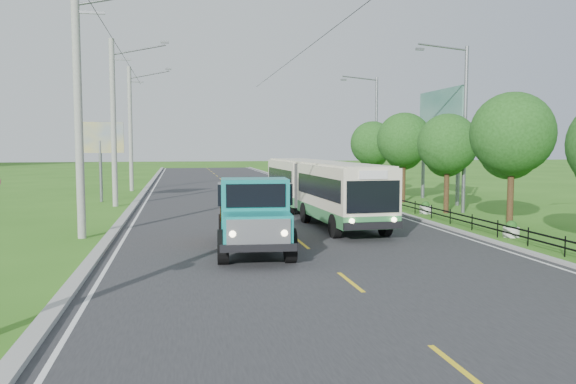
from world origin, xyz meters
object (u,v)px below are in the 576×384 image
object	(u,v)px
bus	(319,185)
dump_truck	(253,209)
pole_mid	(114,122)
planter_mid	(425,208)
tree_back	(373,146)
streetlight_mid	(462,123)
planter_near	(511,230)
pole_near	(79,109)
tree_fourth	(447,147)
billboard_left	(100,143)
planter_far	(375,195)
billboard_right	(440,120)
pole_far	(131,128)
tree_fifth	(404,143)
streetlight_far	(374,130)
tree_third	(512,138)

from	to	relation	value
bus	dump_truck	bearing A→B (deg)	-120.71
pole_mid	bus	world-z (taller)	pole_mid
planter_mid	bus	xyz separation A→B (m)	(-6.19, -0.97, 1.40)
tree_back	streetlight_mid	size ratio (longest dim) A/B	0.61
planter_near	bus	size ratio (longest dim) A/B	0.05
pole_near	tree_fourth	bearing A→B (deg)	15.84
pole_mid	tree_back	world-z (taller)	pole_mid
tree_back	billboard_left	distance (m)	19.48
planter_far	billboard_right	size ratio (longest dim) A/B	0.09
pole_near	bus	size ratio (longest dim) A/B	0.68
tree_fourth	pole_far	bearing A→B (deg)	133.85
billboard_right	tree_back	bearing A→B (deg)	111.70
tree_fifth	dump_truck	world-z (taller)	tree_fifth
billboard_left	dump_truck	size ratio (longest dim) A/B	0.82
billboard_right	pole_mid	bearing A→B (deg)	177.22
billboard_left	pole_far	bearing A→B (deg)	82.17
pole_mid	streetlight_far	bearing A→B (deg)	20.32
streetlight_mid	planter_near	xyz separation A→B (m)	(-2.04, -8.00, -4.62)
tree_fourth	billboard_left	world-z (taller)	tree_fourth
tree_back	planter_mid	world-z (taller)	tree_back
planter_far	dump_truck	distance (m)	20.03
tree_back	tree_fourth	bearing A→B (deg)	-90.00
billboard_left	dump_truck	xyz separation A→B (m)	(7.54, -18.98, -2.41)
tree_fourth	tree_back	size ratio (longest dim) A/B	0.98
tree_fifth	streetlight_far	bearing A→B (deg)	84.29
dump_truck	tree_fourth	bearing A→B (deg)	42.19
tree_back	tree_third	bearing A→B (deg)	-90.00
pole_far	tree_back	world-z (taller)	pole_far
pole_mid	bus	bearing A→B (deg)	-36.76
pole_mid	pole_far	bearing A→B (deg)	90.00
tree_fourth	tree_back	xyz separation A→B (m)	(0.00, 12.00, 0.07)
tree_third	bus	size ratio (longest dim) A/B	0.41
pole_mid	tree_fourth	xyz separation A→B (m)	(18.12, -6.86, -1.51)
bus	planter_mid	bearing A→B (deg)	6.83
planter_near	billboard_left	xyz separation A→B (m)	(-18.10, 18.00, 3.58)
planter_mid	billboard_right	xyz separation A→B (m)	(3.70, 6.00, 5.06)
streetlight_mid	bus	xyz separation A→B (m)	(-8.23, -0.97, -3.21)
tree_fourth	planter_mid	bearing A→B (deg)	-173.61
tree_fourth	planter_mid	distance (m)	3.53
pole_far	tree_third	bearing A→B (deg)	-53.91
tree_fifth	planter_near	distance (m)	14.64
tree_third	billboard_right	bearing A→B (deg)	78.36
tree_fifth	dump_truck	size ratio (longest dim) A/B	0.92
pole_near	pole_far	xyz separation A→B (m)	(0.00, 24.00, 0.00)
planter_near	dump_truck	world-z (taller)	dump_truck
pole_mid	planter_mid	xyz separation A→B (m)	(16.86, -7.00, -4.81)
tree_third	dump_truck	bearing A→B (deg)	-165.20
planter_near	tree_fourth	bearing A→B (deg)	81.23
tree_third	tree_back	size ratio (longest dim) A/B	1.09
dump_truck	streetlight_mid	bearing A→B (deg)	39.99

